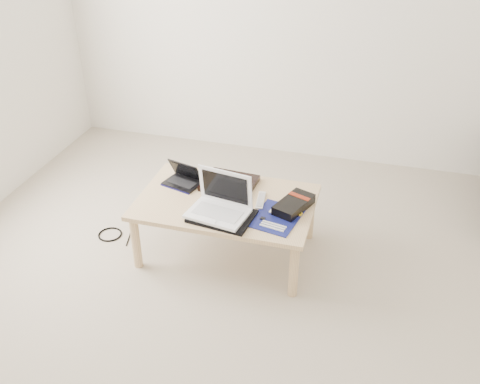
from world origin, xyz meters
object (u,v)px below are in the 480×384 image
(coffee_table, at_px, (226,206))
(gpu_box, at_px, (294,205))
(netbook, at_px, (183,179))
(white_laptop, at_px, (220,204))

(coffee_table, distance_m, gpu_box, 0.43)
(netbook, distance_m, gpu_box, 0.76)
(coffee_table, distance_m, netbook, 0.36)
(coffee_table, height_order, gpu_box, gpu_box)
(netbook, relative_size, gpu_box, 0.85)
(coffee_table, height_order, netbook, netbook)
(coffee_table, relative_size, white_laptop, 2.87)
(gpu_box, bearing_deg, netbook, 172.06)
(netbook, relative_size, white_laptop, 0.70)
(netbook, xyz_separation_m, gpu_box, (0.76, -0.11, -0.00))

